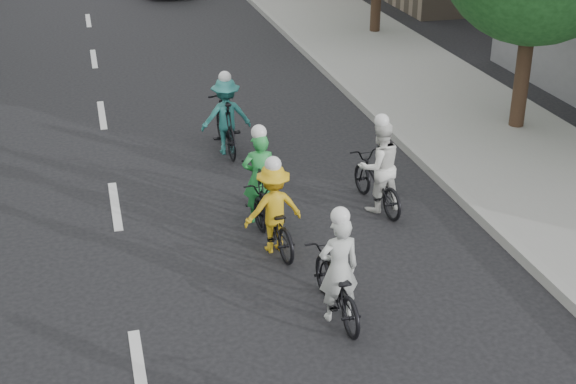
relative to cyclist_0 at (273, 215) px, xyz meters
name	(u,v)px	position (x,y,z in m)	size (l,w,h in m)	color
ground	(140,377)	(-2.37, -2.80, -0.59)	(120.00, 120.00, 0.00)	black
sidewalk_right	(421,86)	(5.63, 7.20, -0.51)	(4.00, 80.00, 0.15)	gray
curb_right	(348,91)	(3.68, 7.20, -0.50)	(0.18, 80.00, 0.18)	#999993
cyclist_0	(273,215)	(0.00, 0.00, 0.00)	(1.00, 1.82, 1.61)	black
cyclist_1	(337,281)	(0.39, -2.09, -0.03)	(0.66, 1.76, 1.70)	black
cyclist_2	(259,186)	(0.01, 1.06, 0.03)	(0.63, 1.74, 1.75)	black
cyclist_3	(226,120)	(0.04, 4.25, 0.09)	(1.03, 1.92, 1.74)	black
cyclist_4	(378,175)	(2.12, 0.97, 0.04)	(0.86, 1.81, 1.78)	black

